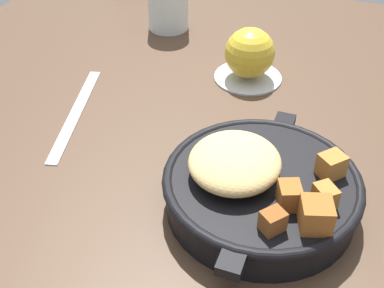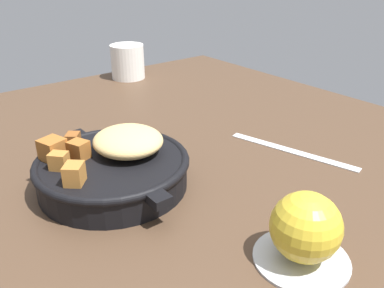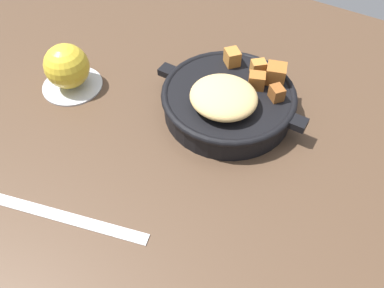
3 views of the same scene
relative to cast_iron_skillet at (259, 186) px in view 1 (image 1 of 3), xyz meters
The scene contains 5 objects.
ground_plane 11.92cm from the cast_iron_skillet, 65.49° to the left, with size 118.48×103.48×2.40cm, color #473323.
cast_iron_skillet is the anchor object (origin of this frame).
saucer_plate 28.08cm from the cast_iron_skillet, 17.30° to the left, with size 10.54×10.54×0.60cm, color #B7BABF.
red_apple 27.98cm from the cast_iron_skillet, 17.30° to the left, with size 7.63×7.63×7.63cm, color gold.
butter_knife 30.10cm from the cast_iron_skillet, 72.66° to the left, with size 22.60×1.60×0.36cm, color silver.
Camera 1 is at (-44.49, -16.96, 40.61)cm, focal length 46.80 mm.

